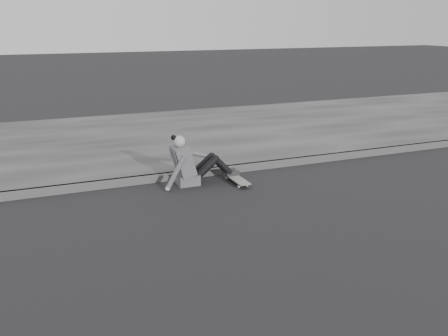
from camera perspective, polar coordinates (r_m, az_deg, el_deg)
name	(u,v)px	position (r m, az deg, el deg)	size (l,w,h in m)	color
ground	(326,219)	(7.19, 11.57, -5.72)	(80.00, 80.00, 0.00)	black
curb	(248,167)	(9.29, 2.77, 0.10)	(24.00, 0.16, 0.12)	#434343
sidewalk	(195,134)	(12.01, -3.37, 3.86)	(24.00, 6.00, 0.12)	#393939
skateboard	(236,179)	(8.56, 1.43, -1.25)	(0.20, 0.78, 0.09)	#9F9F9A
seated_woman	(191,164)	(8.44, -3.80, 0.51)	(1.38, 0.46, 0.88)	#4D4D4F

